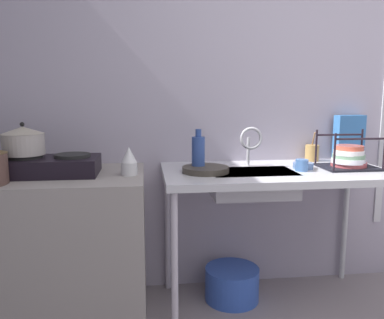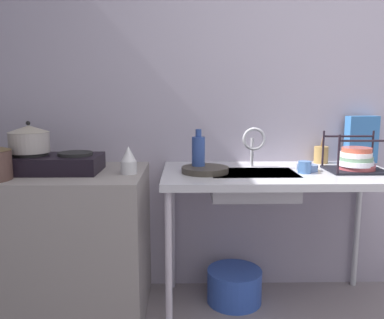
% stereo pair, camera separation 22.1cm
% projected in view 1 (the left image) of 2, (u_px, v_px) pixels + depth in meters
% --- Properties ---
extents(wall_back, '(5.23, 0.10, 2.62)m').
position_uv_depth(wall_back, '(320.00, 91.00, 2.63)').
color(wall_back, '#9B93A5').
rests_on(wall_back, ground).
extents(counter_concrete, '(0.98, 0.67, 0.85)m').
position_uv_depth(counter_concrete, '(57.00, 249.00, 2.20)').
color(counter_concrete, gray).
rests_on(counter_concrete, ground).
extents(counter_sink, '(1.31, 0.67, 0.85)m').
position_uv_depth(counter_sink, '(275.00, 180.00, 2.29)').
color(counter_sink, '#B5B4BB').
rests_on(counter_sink, ground).
extents(stove, '(0.52, 0.31, 0.11)m').
position_uv_depth(stove, '(49.00, 165.00, 2.12)').
color(stove, black).
rests_on(stove, counter_concrete).
extents(pot_on_left_burner, '(0.22, 0.22, 0.18)m').
position_uv_depth(pot_on_left_burner, '(23.00, 141.00, 2.08)').
color(pot_on_left_burner, '#9A938E').
rests_on(pot_on_left_burner, stove).
extents(percolator, '(0.09, 0.09, 0.15)m').
position_uv_depth(percolator, '(129.00, 161.00, 2.11)').
color(percolator, silver).
rests_on(percolator, counter_concrete).
extents(sink_basin, '(0.48, 0.30, 0.14)m').
position_uv_depth(sink_basin, '(252.00, 183.00, 2.24)').
color(sink_basin, '#B5B4BB').
rests_on(sink_basin, counter_sink).
extents(faucet, '(0.14, 0.08, 0.24)m').
position_uv_depth(faucet, '(251.00, 141.00, 2.33)').
color(faucet, '#B5B4BB').
rests_on(faucet, counter_sink).
extents(frying_pan, '(0.26, 0.26, 0.03)m').
position_uv_depth(frying_pan, '(206.00, 170.00, 2.19)').
color(frying_pan, '#37312A').
rests_on(frying_pan, counter_sink).
extents(dish_rack, '(0.32, 0.26, 0.22)m').
position_uv_depth(dish_rack, '(348.00, 158.00, 2.31)').
color(dish_rack, black).
rests_on(dish_rack, counter_sink).
extents(cup_by_rack, '(0.07, 0.07, 0.07)m').
position_uv_depth(cup_by_rack, '(302.00, 165.00, 2.23)').
color(cup_by_rack, '#446DAA').
rests_on(cup_by_rack, counter_sink).
extents(small_bowl_on_drainboard, '(0.12, 0.12, 0.04)m').
position_uv_depth(small_bowl_on_drainboard, '(303.00, 166.00, 2.30)').
color(small_bowl_on_drainboard, '#5372A6').
rests_on(small_bowl_on_drainboard, counter_sink).
extents(bottle_by_sink, '(0.07, 0.07, 0.24)m').
position_uv_depth(bottle_by_sink, '(198.00, 153.00, 2.21)').
color(bottle_by_sink, navy).
rests_on(bottle_by_sink, counter_sink).
extents(cereal_box, '(0.21, 0.10, 0.30)m').
position_uv_depth(cereal_box, '(349.00, 138.00, 2.60)').
color(cereal_box, '#3169AA').
rests_on(cereal_box, counter_sink).
extents(utensil_jar, '(0.09, 0.09, 0.19)m').
position_uv_depth(utensil_jar, '(312.00, 153.00, 2.58)').
color(utensil_jar, olive).
rests_on(utensil_jar, counter_sink).
extents(bucket_on_floor, '(0.34, 0.34, 0.21)m').
position_uv_depth(bucket_on_floor, '(232.00, 284.00, 2.47)').
color(bucket_on_floor, '#2F51B0').
rests_on(bucket_on_floor, ground).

